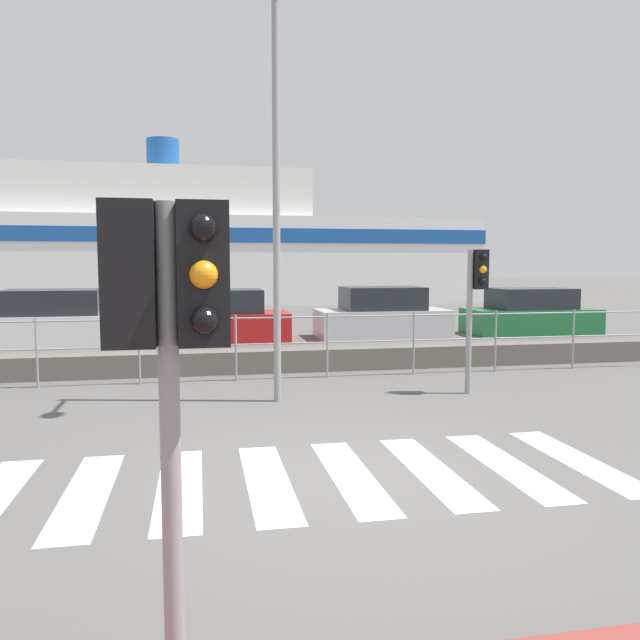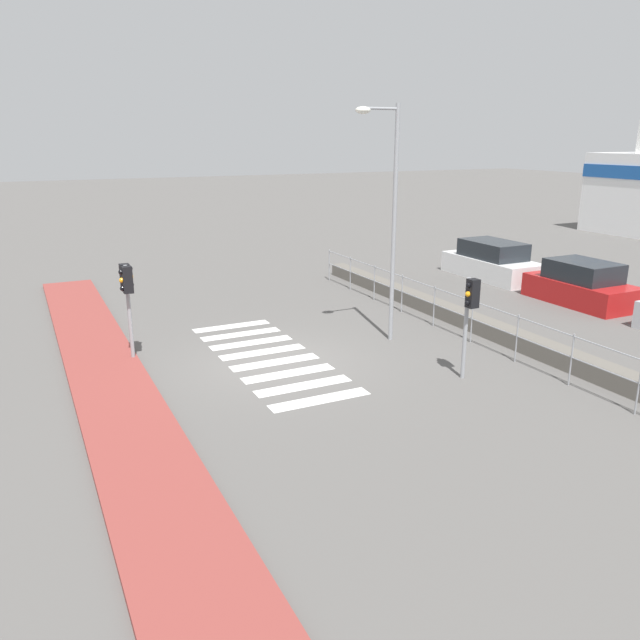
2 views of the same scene
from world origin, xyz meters
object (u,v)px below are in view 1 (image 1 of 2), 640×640
(streetlamp, at_px, (278,150))
(parked_car_white, at_px, (53,321))
(ferry_boat, at_px, (214,248))
(traffic_light_far, at_px, (476,288))
(parked_car_silver, at_px, (382,316))
(parked_car_red, at_px, (222,319))
(traffic_light_near, at_px, (168,318))
(parked_car_green, at_px, (530,314))

(streetlamp, relative_size, parked_car_white, 1.48)
(ferry_boat, bearing_deg, parked_car_white, -104.91)
(traffic_light_far, distance_m, ferry_boat, 27.03)
(parked_car_silver, bearing_deg, parked_car_red, -180.00)
(traffic_light_far, bearing_deg, ferry_boat, 98.11)
(parked_car_white, bearing_deg, streetlamp, -58.30)
(streetlamp, height_order, parked_car_silver, streetlamp)
(parked_car_white, bearing_deg, parked_car_silver, 0.00)
(traffic_light_near, distance_m, parked_car_red, 15.42)
(parked_car_green, bearing_deg, streetlamp, -137.40)
(traffic_light_near, height_order, traffic_light_far, traffic_light_near)
(parked_car_white, bearing_deg, traffic_light_far, -43.68)
(traffic_light_near, bearing_deg, parked_car_white, 104.12)
(traffic_light_far, bearing_deg, parked_car_green, 55.11)
(parked_car_white, height_order, parked_car_red, parked_car_white)
(streetlamp, bearing_deg, parked_car_green, 42.60)
(traffic_light_near, bearing_deg, streetlamp, 78.43)
(parked_car_white, bearing_deg, parked_car_red, 0.00)
(traffic_light_near, relative_size, parked_car_green, 0.62)
(traffic_light_far, xyz_separation_m, parked_car_white, (-8.71, 8.32, -1.19))
(streetlamp, distance_m, parked_car_white, 10.56)
(traffic_light_far, height_order, parked_car_white, traffic_light_far)
(parked_car_red, xyz_separation_m, parked_car_silver, (4.86, 0.00, 0.02))
(ferry_boat, xyz_separation_m, parked_car_green, (9.61, -18.41, -2.51))
(streetlamp, relative_size, ferry_boat, 0.23)
(parked_car_red, bearing_deg, traffic_light_near, -93.04)
(streetlamp, distance_m, parked_car_red, 9.18)
(traffic_light_far, distance_m, parked_car_red, 9.32)
(traffic_light_far, bearing_deg, parked_car_silver, 84.39)
(traffic_light_near, relative_size, streetlamp, 0.39)
(parked_car_green, bearing_deg, traffic_light_far, -124.89)
(ferry_boat, xyz_separation_m, parked_car_red, (-0.23, -18.41, -2.49))
(traffic_light_far, distance_m, streetlamp, 4.09)
(parked_car_white, bearing_deg, parked_car_green, 0.00)
(parked_car_silver, height_order, parked_car_green, parked_car_silver)
(traffic_light_near, height_order, parked_car_silver, traffic_light_near)
(parked_car_silver, bearing_deg, traffic_light_far, -95.61)
(traffic_light_near, xyz_separation_m, parked_car_silver, (5.67, 15.34, -1.36))
(traffic_light_far, bearing_deg, traffic_light_near, -124.66)
(traffic_light_near, xyz_separation_m, parked_car_green, (10.65, 15.34, -1.40))
(traffic_light_near, xyz_separation_m, parked_car_white, (-3.86, 15.34, -1.36))
(parked_car_white, height_order, parked_car_silver, parked_car_silver)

